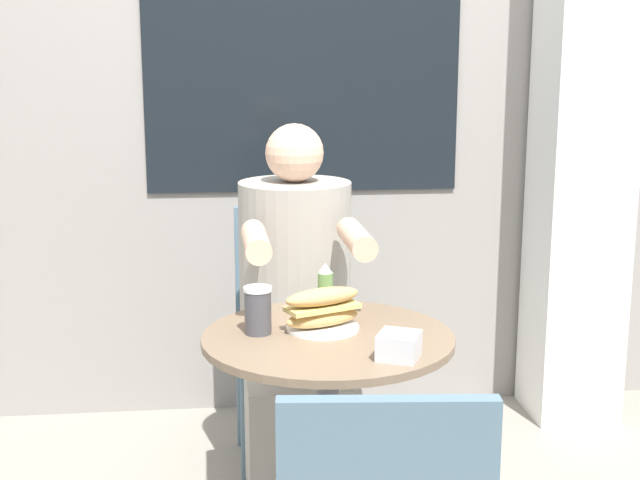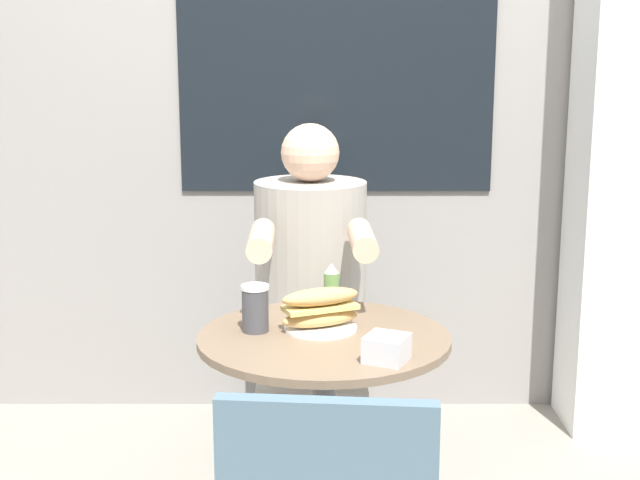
% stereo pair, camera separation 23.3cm
% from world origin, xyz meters
% --- Properties ---
extents(storefront_wall, '(8.00, 0.09, 2.80)m').
position_xyz_m(storefront_wall, '(0.00, 1.31, 1.40)').
color(storefront_wall, gray).
rests_on(storefront_wall, ground_plane).
extents(lattice_pillar, '(0.32, 0.32, 2.40)m').
position_xyz_m(lattice_pillar, '(1.07, 1.09, 1.20)').
color(lattice_pillar, silver).
rests_on(lattice_pillar, ground_plane).
extents(cafe_table, '(0.63, 0.63, 0.71)m').
position_xyz_m(cafe_table, '(0.00, 0.00, 0.51)').
color(cafe_table, brown).
rests_on(cafe_table, ground_plane).
extents(diner_chair, '(0.39, 0.39, 0.87)m').
position_xyz_m(diner_chair, '(-0.04, 0.84, 0.52)').
color(diner_chair, slate).
rests_on(diner_chair, ground_plane).
extents(seated_diner, '(0.35, 0.61, 1.19)m').
position_xyz_m(seated_diner, '(-0.04, 0.50, 0.52)').
color(seated_diner, gray).
rests_on(seated_diner, ground_plane).
extents(sandwich_on_plate, '(0.21, 0.19, 0.11)m').
position_xyz_m(sandwich_on_plate, '(-0.01, 0.05, 0.76)').
color(sandwich_on_plate, white).
rests_on(sandwich_on_plate, cafe_table).
extents(drink_cup, '(0.07, 0.07, 0.12)m').
position_xyz_m(drink_cup, '(-0.17, 0.03, 0.77)').
color(drink_cup, '#424247').
rests_on(drink_cup, cafe_table).
extents(napkin_box, '(0.12, 0.12, 0.06)m').
position_xyz_m(napkin_box, '(0.14, -0.19, 0.74)').
color(napkin_box, silver).
rests_on(napkin_box, cafe_table).
extents(condiment_bottle, '(0.04, 0.04, 0.12)m').
position_xyz_m(condiment_bottle, '(0.02, 0.25, 0.77)').
color(condiment_bottle, '#66934C').
rests_on(condiment_bottle, cafe_table).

